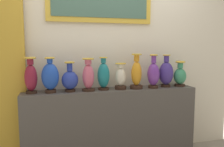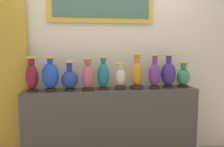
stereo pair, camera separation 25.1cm
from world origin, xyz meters
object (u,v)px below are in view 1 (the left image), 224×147
(vase_indigo, at_px, (166,73))
(vase_burgundy, at_px, (31,77))
(vase_violet, at_px, (153,74))
(vase_ivory, at_px, (121,77))
(vase_jade, at_px, (180,75))
(vase_teal, at_px, (103,75))
(vase_cobalt, at_px, (70,79))
(vase_amber, at_px, (136,74))
(vase_rose, at_px, (88,76))
(vase_sapphire, at_px, (50,76))

(vase_indigo, bearing_deg, vase_burgundy, -179.92)
(vase_burgundy, xyz_separation_m, vase_indigo, (1.62, 0.00, -0.01))
(vase_violet, bearing_deg, vase_ivory, 176.69)
(vase_violet, xyz_separation_m, vase_jade, (0.39, 0.04, -0.04))
(vase_burgundy, height_order, vase_jade, vase_burgundy)
(vase_indigo, bearing_deg, vase_ivory, -178.28)
(vase_teal, relative_size, vase_violet, 0.93)
(vase_cobalt, bearing_deg, vase_violet, -2.04)
(vase_amber, bearing_deg, vase_teal, 175.87)
(vase_rose, relative_size, vase_ivory, 1.20)
(vase_rose, distance_m, vase_ivory, 0.39)
(vase_burgundy, relative_size, vase_rose, 1.05)
(vase_teal, height_order, vase_amber, vase_amber)
(vase_cobalt, relative_size, vase_violet, 0.82)
(vase_rose, height_order, vase_jade, vase_rose)
(vase_rose, bearing_deg, vase_burgundy, 178.56)
(vase_sapphire, relative_size, vase_violet, 0.95)
(vase_indigo, relative_size, vase_jade, 1.25)
(vase_burgundy, relative_size, vase_ivory, 1.26)
(vase_sapphire, bearing_deg, vase_teal, 1.88)
(vase_cobalt, distance_m, vase_teal, 0.39)
(vase_rose, height_order, vase_teal, vase_teal)
(vase_teal, relative_size, vase_jade, 1.19)
(vase_sapphire, height_order, vase_rose, vase_sapphire)
(vase_burgundy, distance_m, vase_indigo, 1.62)
(vase_teal, relative_size, vase_indigo, 0.95)
(vase_sapphire, height_order, vase_teal, vase_sapphire)
(vase_cobalt, xyz_separation_m, vase_jade, (1.40, 0.00, 0.00))
(vase_violet, bearing_deg, vase_teal, 175.74)
(vase_rose, relative_size, vase_teal, 0.98)
(vase_burgundy, xyz_separation_m, vase_ivory, (1.01, -0.02, -0.04))
(vase_burgundy, xyz_separation_m, vase_cobalt, (0.42, -0.00, -0.04))
(vase_cobalt, height_order, vase_teal, vase_teal)
(vase_rose, xyz_separation_m, vase_teal, (0.18, 0.02, -0.00))
(vase_rose, distance_m, vase_teal, 0.18)
(vase_teal, height_order, vase_indigo, vase_indigo)
(vase_rose, xyz_separation_m, vase_jade, (1.19, 0.01, -0.03))
(vase_cobalt, bearing_deg, vase_jade, 0.12)
(vase_teal, xyz_separation_m, vase_violet, (0.62, -0.05, 0.00))
(vase_cobalt, relative_size, vase_jade, 1.04)
(vase_jade, bearing_deg, vase_sapphire, -179.55)
(vase_jade, bearing_deg, vase_indigo, 178.98)
(vase_sapphire, xyz_separation_m, vase_cobalt, (0.21, 0.01, -0.04))
(vase_cobalt, height_order, vase_jade, vase_cobalt)
(vase_burgundy, height_order, vase_cobalt, vase_burgundy)
(vase_amber, relative_size, vase_violet, 1.02)
(vase_rose, xyz_separation_m, vase_ivory, (0.39, -0.00, -0.03))
(vase_jade, bearing_deg, vase_ivory, -178.95)
(vase_cobalt, bearing_deg, vase_burgundy, 179.44)
(vase_indigo, bearing_deg, vase_jade, -1.02)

